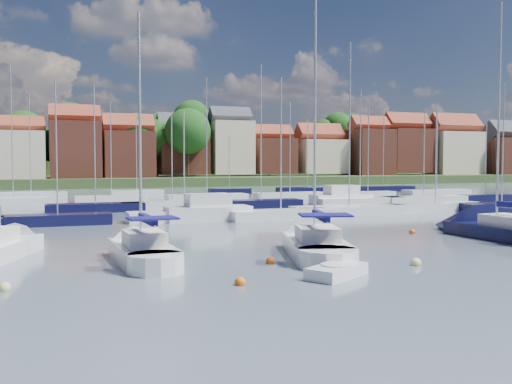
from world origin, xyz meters
name	(u,v)px	position (x,y,z in m)	size (l,w,h in m)	color
ground	(209,203)	(0.00, 40.00, 0.00)	(260.00, 260.00, 0.00)	#4E5C69
sailboat_left	(139,251)	(-13.35, 3.04, 0.36)	(2.93, 9.68, 13.12)	white
sailboat_centre	(312,245)	(-4.20, 2.19, 0.36)	(5.66, 11.04, 14.56)	white
sailboat_navy	(486,231)	(9.28, 4.26, 0.35)	(3.60, 11.82, 16.19)	black
sailboat_far	(5,248)	(-19.83, 6.65, 0.34)	(5.61, 10.04, 12.99)	white
tender	(337,271)	(-6.16, -4.41, 0.25)	(3.29, 2.77, 0.65)	white
buoy_a	(5,290)	(-19.15, -2.41, 0.00)	(0.46, 0.46, 0.46)	beige
buoy_b	(240,285)	(-10.47, -4.52, 0.00)	(0.45, 0.45, 0.45)	#D85914
buoy_c	(271,263)	(-7.61, -0.42, 0.00)	(0.46, 0.46, 0.46)	#D85914
buoy_d	(416,266)	(-1.40, -3.23, 0.00)	(0.52, 0.52, 0.52)	beige
buoy_e	(412,234)	(5.58, 7.05, 0.00)	(0.41, 0.41, 0.41)	#D85914
buoy_g	(147,252)	(-12.63, 5.13, 0.00)	(0.50, 0.50, 0.50)	#D85914
marina_field	(236,202)	(1.91, 35.15, 0.43)	(79.62, 41.41, 15.93)	white
far_shore_town	(129,163)	(2.23, 132.67, 4.61)	(212.46, 90.00, 22.27)	#324A25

